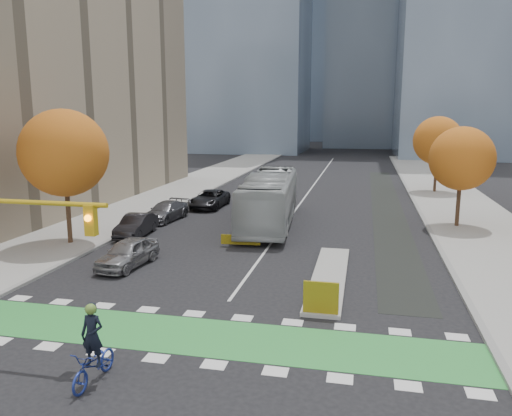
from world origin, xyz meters
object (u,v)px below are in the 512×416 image
at_px(cyclist, 94,357).
at_px(parked_car_b, 136,225).
at_px(tree_east_near, 462,159).
at_px(tree_east_far, 438,141).
at_px(parked_car_d, 209,199).
at_px(parked_car_a, 128,253).
at_px(parked_car_c, 166,211).
at_px(bus, 270,199).
at_px(hazard_board, 321,298).
at_px(tree_west, 64,153).

bearing_deg(cyclist, parked_car_b, 114.11).
xyz_separation_m(tree_east_near, tree_east_far, (0.50, 16.00, 0.38)).
bearing_deg(parked_car_d, parked_car_a, -86.20).
relative_size(tree_east_near, parked_car_d, 1.34).
bearing_deg(tree_east_far, parked_car_c, -139.84).
height_order(parked_car_b, parked_car_d, parked_car_d).
height_order(tree_east_near, bus, tree_east_near).
bearing_deg(hazard_board, parked_car_d, 117.99).
bearing_deg(tree_west, parked_car_c, 69.11).
height_order(tree_east_far, cyclist, tree_east_far).
distance_m(hazard_board, parked_car_d, 24.17).
bearing_deg(parked_car_b, parked_car_d, 77.69).
xyz_separation_m(tree_east_far, parked_car_d, (-19.85, -12.45, -4.50)).
height_order(tree_east_far, parked_car_d, tree_east_far).
distance_m(tree_east_near, parked_car_c, 21.52).
xyz_separation_m(parked_car_a, parked_car_c, (-2.50, 11.19, -0.04)).
bearing_deg(parked_car_d, hazard_board, -61.07).
xyz_separation_m(tree_west, tree_east_near, (24.00, 10.00, -0.75)).
height_order(tree_west, cyclist, tree_west).
height_order(hazard_board, parked_car_a, parked_car_a).
relative_size(bus, parked_car_d, 2.55).
xyz_separation_m(tree_west, parked_car_b, (3.00, 2.86, -4.90)).
distance_m(hazard_board, tree_west, 18.44).
xyz_separation_m(hazard_board, parked_car_d, (-11.35, 21.35, -0.06)).
relative_size(cyclist, bus, 0.18).
xyz_separation_m(tree_west, cyclist, (9.82, -14.18, -4.78)).
distance_m(tree_west, parked_car_c, 9.75).
bearing_deg(hazard_board, parked_car_a, 156.96).
bearing_deg(tree_west, cyclist, -55.30).
distance_m(tree_east_near, bus, 13.56).
distance_m(bus, parked_car_c, 7.99).
height_order(parked_car_b, parked_car_c, parked_car_b).
bearing_deg(parked_car_a, tree_east_near, 41.45).
bearing_deg(parked_car_b, bus, 30.45).
bearing_deg(cyclist, parked_car_d, 102.85).
bearing_deg(tree_east_near, parked_car_b, -161.22).
bearing_deg(tree_east_far, parked_car_a, -122.93).
height_order(tree_west, parked_car_d, tree_west).
bearing_deg(parked_car_a, bus, 70.56).
bearing_deg(parked_car_b, cyclist, -71.70).
bearing_deg(bus, tree_east_far, 47.86).
distance_m(tree_east_far, bus, 22.67).
xyz_separation_m(parked_car_b, parked_car_d, (1.65, 10.69, 0.02)).
relative_size(tree_west, tree_east_near, 1.16).
bearing_deg(parked_car_d, cyclist, -78.51).
bearing_deg(tree_east_far, cyclist, -110.07).
height_order(parked_car_a, parked_car_c, parked_car_a).
height_order(parked_car_c, parked_car_d, parked_car_d).
relative_size(hazard_board, parked_car_d, 0.26).
xyz_separation_m(hazard_board, tree_east_far, (8.50, 33.80, 4.44)).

